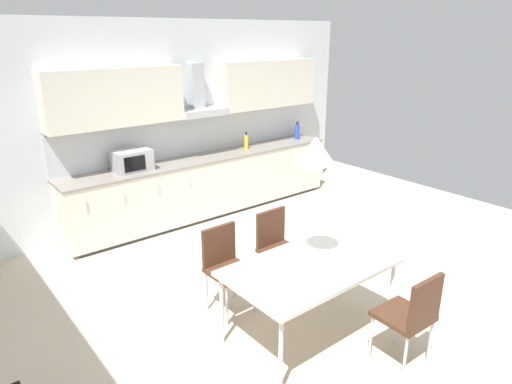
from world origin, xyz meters
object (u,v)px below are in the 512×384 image
at_px(bottle_yellow, 246,142).
at_px(dining_table, 310,269).
at_px(chair_far_left, 225,261).
at_px(microwave, 132,160).
at_px(bottle_blue, 297,132).
at_px(chair_far_right, 277,242).
at_px(pendant_lamp, 316,150).
at_px(chair_near_right, 413,312).

xyz_separation_m(bottle_yellow, dining_table, (-1.69, -3.11, -0.34)).
height_order(bottle_yellow, chair_far_left, bottle_yellow).
xyz_separation_m(microwave, bottle_blue, (3.02, -0.00, -0.01)).
bearing_deg(microwave, chair_far_left, -92.77).
xyz_separation_m(microwave, bottle_yellow, (1.92, 0.00, -0.02)).
relative_size(bottle_yellow, chair_far_right, 0.31).
relative_size(chair_far_left, chair_far_right, 1.00).
relative_size(bottle_blue, chair_far_right, 0.35).
height_order(chair_far_left, pendant_lamp, pendant_lamp).
relative_size(chair_near_right, chair_far_left, 1.00).
bearing_deg(bottle_blue, chair_far_right, -137.23).
height_order(bottle_blue, chair_near_right, bottle_blue).
distance_m(chair_near_right, chair_far_left, 1.79).
distance_m(microwave, chair_far_left, 2.33).
bearing_deg(chair_far_left, dining_table, -67.77).
bearing_deg(chair_near_right, chair_far_right, 89.96).
bearing_deg(bottle_blue, pendant_lamp, -132.00).
bearing_deg(dining_table, chair_near_right, -68.00).
relative_size(microwave, dining_table, 0.32).
relative_size(bottle_yellow, chair_near_right, 0.31).
relative_size(bottle_yellow, chair_far_left, 0.31).
height_order(bottle_blue, pendant_lamp, pendant_lamp).
bearing_deg(chair_far_right, pendant_lamp, -112.08).
distance_m(dining_table, chair_far_left, 0.91).
height_order(chair_near_right, pendant_lamp, pendant_lamp).
distance_m(bottle_blue, dining_table, 4.19).
relative_size(bottle_blue, chair_far_left, 0.35).
bearing_deg(pendant_lamp, bottle_blue, 48.00).
distance_m(dining_table, chair_far_right, 0.91).
relative_size(bottle_yellow, dining_table, 0.18).
distance_m(bottle_blue, chair_near_right, 4.67).
bearing_deg(chair_far_right, microwave, 103.97).
bearing_deg(microwave, bottle_blue, -0.02).
bearing_deg(chair_far_right, bottle_yellow, 59.27).
bearing_deg(chair_far_left, bottle_yellow, 48.29).
xyz_separation_m(chair_far_left, pendant_lamp, (0.34, -0.83, 1.23)).
height_order(microwave, bottle_blue, bottle_blue).
xyz_separation_m(bottle_yellow, pendant_lamp, (-1.69, -3.11, 0.74)).
height_order(microwave, dining_table, microwave).
relative_size(microwave, bottle_blue, 1.56).
bearing_deg(chair_far_right, bottle_blue, 42.77).
relative_size(bottle_blue, pendant_lamp, 0.96).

